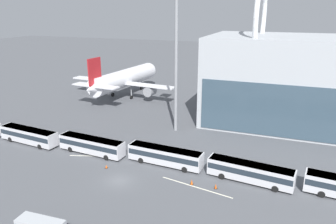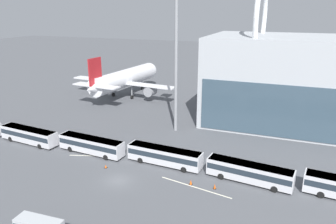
{
  "view_description": "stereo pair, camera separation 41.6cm",
  "coord_description": "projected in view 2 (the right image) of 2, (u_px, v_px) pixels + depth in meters",
  "views": [
    {
      "loc": [
        23.12,
        -39.54,
        25.53
      ],
      "look_at": [
        -0.98,
        23.9,
        4.0
      ],
      "focal_mm": 35.0,
      "sensor_mm": 36.0,
      "label": 1
    },
    {
      "loc": [
        23.51,
        -39.39,
        25.53
      ],
      "look_at": [
        -0.98,
        23.9,
        4.0
      ],
      "focal_mm": 35.0,
      "sensor_mm": 36.0,
      "label": 2
    }
  ],
  "objects": [
    {
      "name": "ground_plane",
      "position": [
        118.0,
        181.0,
        50.82
      ],
      "size": [
        440.0,
        440.0,
        0.0
      ],
      "primitive_type": "plane",
      "color": "#515459"
    },
    {
      "name": "airliner_at_gate_near",
      "position": [
        124.0,
        79.0,
        97.35
      ],
      "size": [
        34.58,
        34.28,
        13.38
      ],
      "rotation": [
        0.0,
        0.0,
        1.47
      ],
      "color": "white",
      "rests_on": "ground_plane"
    },
    {
      "name": "airliner_at_gate_far",
      "position": [
        294.0,
        89.0,
        85.61
      ],
      "size": [
        41.66,
        42.35,
        15.72
      ],
      "rotation": [
        0.0,
        0.0,
        1.79
      ],
      "color": "silver",
      "rests_on": "ground_plane"
    },
    {
      "name": "shuttle_bus_1",
      "position": [
        29.0,
        134.0,
        64.52
      ],
      "size": [
        13.25,
        3.85,
        3.01
      ],
      "rotation": [
        0.0,
        0.0,
        -0.1
      ],
      "color": "silver",
      "rests_on": "ground_plane"
    },
    {
      "name": "shuttle_bus_2",
      "position": [
        91.0,
        144.0,
        59.89
      ],
      "size": [
        13.23,
        3.68,
        3.01
      ],
      "rotation": [
        0.0,
        0.0,
        -0.08
      ],
      "color": "silver",
      "rests_on": "ground_plane"
    },
    {
      "name": "shuttle_bus_3",
      "position": [
        165.0,
        155.0,
        55.48
      ],
      "size": [
        13.21,
        3.46,
        3.01
      ],
      "rotation": [
        0.0,
        0.0,
        -0.07
      ],
      "color": "silver",
      "rests_on": "ground_plane"
    },
    {
      "name": "shuttle_bus_4",
      "position": [
        249.0,
        171.0,
        49.88
      ],
      "size": [
        13.28,
        4.14,
        3.01
      ],
      "rotation": [
        0.0,
        0.0,
        -0.12
      ],
      "color": "silver",
      "rests_on": "ground_plane"
    },
    {
      "name": "floodlight_mast",
      "position": [
        176.0,
        41.0,
        66.07
      ],
      "size": [
        2.86,
        2.86,
        29.9
      ],
      "color": "gray",
      "rests_on": "ground_plane"
    },
    {
      "name": "lane_stripe_0",
      "position": [
        195.0,
        187.0,
        48.93
      ],
      "size": [
        11.51,
        2.41,
        0.01
      ],
      "primitive_type": "cube",
      "rotation": [
        0.0,
        0.0,
        -0.19
      ],
      "color": "silver",
      "rests_on": "ground_plane"
    },
    {
      "name": "lane_stripe_3",
      "position": [
        88.0,
        156.0,
        59.38
      ],
      "size": [
        6.78,
        2.31,
        0.01
      ],
      "primitive_type": "cube",
      "rotation": [
        0.0,
        0.0,
        0.3
      ],
      "color": "silver",
      "rests_on": "ground_plane"
    },
    {
      "name": "traffic_cone_0",
      "position": [
        106.0,
        166.0,
        54.79
      ],
      "size": [
        0.48,
        0.48,
        0.58
      ],
      "color": "black",
      "rests_on": "ground_plane"
    },
    {
      "name": "traffic_cone_1",
      "position": [
        215.0,
        186.0,
        48.42
      ],
      "size": [
        0.46,
        0.46,
        0.79
      ],
      "color": "black",
      "rests_on": "ground_plane"
    },
    {
      "name": "traffic_cone_2",
      "position": [
        191.0,
        182.0,
        49.6
      ],
      "size": [
        0.52,
        0.52,
        0.8
      ],
      "color": "black",
      "rests_on": "ground_plane"
    }
  ]
}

